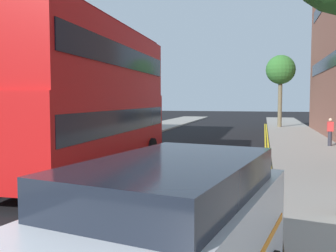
# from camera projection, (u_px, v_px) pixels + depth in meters

# --- Properties ---
(sidewalk_right) EXTENTS (4.00, 80.00, 0.14)m
(sidewalk_right) POSITION_uv_depth(u_px,v_px,m) (314.00, 157.00, 17.82)
(sidewalk_right) COLOR gray
(sidewalk_right) RESTS_ON ground
(sidewalk_left) EXTENTS (4.00, 80.00, 0.14)m
(sidewalk_left) POSITION_uv_depth(u_px,v_px,m) (71.00, 148.00, 21.07)
(sidewalk_left) COLOR gray
(sidewalk_left) RESTS_ON ground
(kerb_line_outer) EXTENTS (0.10, 56.00, 0.01)m
(kerb_line_outer) POSITION_uv_depth(u_px,v_px,m) (270.00, 163.00, 16.41)
(kerb_line_outer) COLOR yellow
(kerb_line_outer) RESTS_ON ground
(kerb_line_inner) EXTENTS (0.10, 56.00, 0.01)m
(kerb_line_inner) POSITION_uv_depth(u_px,v_px,m) (266.00, 163.00, 16.46)
(kerb_line_inner) COLOR yellow
(kerb_line_inner) RESTS_ON ground
(traffic_island) EXTENTS (1.10, 2.20, 0.10)m
(traffic_island) POSITION_uv_depth(u_px,v_px,m) (45.00, 241.00, 7.22)
(traffic_island) COLOR gray
(traffic_island) RESTS_ON ground
(keep_left_bollard) EXTENTS (0.36, 0.28, 1.11)m
(keep_left_bollard) POSITION_uv_depth(u_px,v_px,m) (44.00, 213.00, 7.18)
(keep_left_bollard) COLOR silver
(keep_left_bollard) RESTS_ON traffic_island
(double_decker_bus_away) EXTENTS (3.01, 10.87, 5.64)m
(double_decker_bus_away) POSITION_uv_depth(u_px,v_px,m) (96.00, 94.00, 14.07)
(double_decker_bus_away) COLOR red
(double_decker_bus_away) RESTS_ON ground
(pedestrian_far) EXTENTS (0.34, 0.22, 1.62)m
(pedestrian_far) POSITION_uv_depth(u_px,v_px,m) (330.00, 131.00, 21.46)
(pedestrian_far) COLOR #2D2D38
(pedestrian_far) RESTS_ON sidewalk_right
(street_tree_mid) EXTENTS (2.85, 2.85, 7.08)m
(street_tree_mid) POSITION_uv_depth(u_px,v_px,m) (281.00, 71.00, 36.36)
(street_tree_mid) COLOR #6B6047
(street_tree_mid) RESTS_ON sidewalk_right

